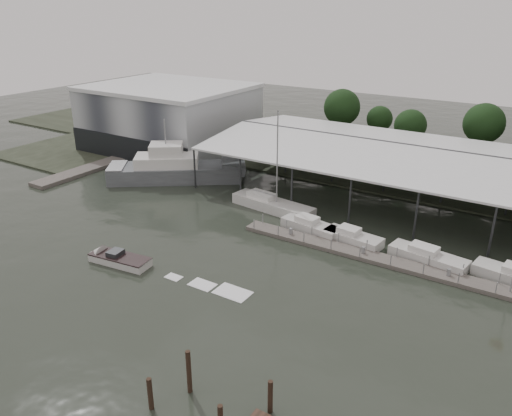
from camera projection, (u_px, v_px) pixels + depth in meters
The scene contains 13 objects.
ground at pixel (185, 261), 47.65m from camera, with size 200.00×200.00×0.00m, color #262C23.
land_strip_far at pixel (354, 155), 80.37m from camera, with size 140.00×30.00×0.30m.
land_strip_west at pixel (122, 138), 90.84m from camera, with size 20.00×40.00×0.30m.
storage_warehouse at pixel (170, 117), 82.86m from camera, with size 24.50×20.50×10.50m.
covered_boat_shed at pixel (447, 156), 58.72m from camera, with size 58.24×24.00×6.96m.
trawler_dock at pixel (89, 169), 73.34m from camera, with size 3.00×18.00×0.50m.
floating_dock at pixel (373, 257), 47.94m from camera, with size 28.00×2.00×1.40m.
grey_trawler at pixel (176, 169), 68.88m from camera, with size 18.03×15.05×8.84m.
white_sailboat at pixel (272, 205), 59.25m from camera, with size 10.86×3.86×12.23m.
speedboat_underway at pixel (115, 259), 47.30m from camera, with size 17.73×4.18×2.00m.
moored_cruiser_0 at pixel (311, 226), 53.64m from camera, with size 6.93×3.19×1.70m.
moored_cruiser_1 at pixel (352, 238), 51.02m from camera, with size 6.27×2.94×1.70m.
moored_cruiser_2 at pixel (428, 257), 47.18m from camera, with size 7.55×3.28×1.70m.
Camera 1 is at (28.29, -31.90, 22.89)m, focal length 35.00 mm.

